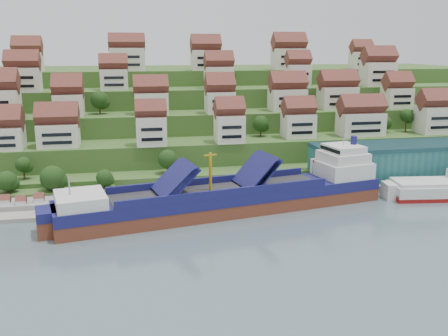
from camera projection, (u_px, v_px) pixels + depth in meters
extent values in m
plane|color=slate|center=(258.00, 211.00, 125.46)|extent=(300.00, 300.00, 0.00)
cube|color=gray|center=(312.00, 186.00, 143.26)|extent=(180.00, 14.00, 2.20)
cube|color=gray|center=(24.00, 208.00, 125.89)|extent=(45.00, 20.00, 1.00)
cube|color=#2D4C1E|center=(205.00, 141.00, 207.00)|extent=(260.00, 128.00, 4.00)
cube|color=#2D4C1E|center=(203.00, 131.00, 210.95)|extent=(260.00, 118.00, 11.00)
cube|color=#2D4C1E|center=(200.00, 120.00, 217.76)|extent=(260.00, 102.00, 18.00)
cube|color=#2D4C1E|center=(197.00, 110.00, 224.56)|extent=(260.00, 86.00, 25.00)
cube|color=#2D4C1E|center=(194.00, 101.00, 232.44)|extent=(260.00, 68.00, 31.00)
cube|color=silver|center=(5.00, 138.00, 145.43)|extent=(10.11, 8.66, 6.48)
cube|color=silver|center=(59.00, 135.00, 149.23)|extent=(11.85, 8.57, 6.85)
cube|color=silver|center=(151.00, 131.00, 150.65)|extent=(8.94, 7.03, 8.75)
cube|color=silver|center=(229.00, 129.00, 155.67)|extent=(8.69, 7.62, 8.55)
cube|color=silver|center=(298.00, 126.00, 164.46)|extent=(10.04, 7.73, 7.77)
cube|color=silver|center=(360.00, 124.00, 168.33)|extent=(14.82, 8.26, 7.61)
cube|color=silver|center=(435.00, 120.00, 172.95)|extent=(12.15, 8.31, 9.12)
cube|color=silver|center=(69.00, 105.00, 164.03)|extent=(9.40, 8.98, 7.07)
cube|color=silver|center=(151.00, 103.00, 168.77)|extent=(11.14, 7.90, 7.12)
cube|color=silver|center=(220.00, 102.00, 170.46)|extent=(9.41, 8.56, 7.33)
cube|color=silver|center=(287.00, 100.00, 178.10)|extent=(12.42, 8.36, 7.57)
cube|color=silver|center=(337.00, 98.00, 182.38)|extent=(13.34, 8.18, 8.04)
cube|color=silver|center=(397.00, 98.00, 186.92)|extent=(9.72, 8.04, 7.29)
cube|color=silver|center=(24.00, 80.00, 171.07)|extent=(10.99, 7.86, 8.28)
cube|color=silver|center=(114.00, 80.00, 179.80)|extent=(9.72, 7.30, 7.40)
cube|color=silver|center=(219.00, 78.00, 187.09)|extent=(10.26, 7.79, 7.99)
cube|color=silver|center=(298.00, 76.00, 189.63)|extent=(8.76, 7.14, 8.67)
cube|color=silver|center=(378.00, 74.00, 197.59)|extent=(12.40, 8.47, 9.29)
cube|color=silver|center=(28.00, 62.00, 189.33)|extent=(10.34, 8.03, 7.21)
cube|color=silver|center=(127.00, 59.00, 196.46)|extent=(13.51, 7.51, 8.82)
cube|color=silver|center=(206.00, 60.00, 201.04)|extent=(11.43, 8.15, 8.00)
cube|color=silver|center=(289.00, 59.00, 208.96)|extent=(13.30, 8.73, 8.57)
cube|color=silver|center=(361.00, 60.00, 218.62)|extent=(8.89, 7.05, 7.12)
ellipsoid|color=#1F4115|center=(23.00, 164.00, 138.83)|extent=(4.33, 4.33, 4.33)
ellipsoid|color=#1F4115|center=(168.00, 159.00, 144.75)|extent=(5.56, 5.56, 5.56)
ellipsoid|color=#1F4115|center=(385.00, 122.00, 173.88)|extent=(4.42, 4.42, 4.42)
ellipsoid|color=#1F4115|center=(407.00, 115.00, 174.87)|extent=(4.57, 4.57, 4.57)
ellipsoid|color=#1F4115|center=(261.00, 124.00, 165.81)|extent=(5.22, 5.22, 5.22)
ellipsoid|color=#1F4115|center=(324.00, 95.00, 184.80)|extent=(5.22, 5.22, 5.22)
ellipsoid|color=#1F4115|center=(58.00, 104.00, 166.93)|extent=(5.07, 5.07, 5.07)
ellipsoid|color=#1F4115|center=(99.00, 100.00, 167.83)|extent=(5.94, 5.94, 5.94)
ellipsoid|color=#1F4115|center=(227.00, 73.00, 189.39)|extent=(6.59, 6.59, 6.59)
ellipsoid|color=#1F4115|center=(294.00, 74.00, 197.33)|extent=(5.64, 5.64, 5.64)
ellipsoid|color=#1F4115|center=(300.00, 76.00, 195.97)|extent=(4.28, 4.28, 4.28)
ellipsoid|color=#1F4115|center=(7.00, 181.00, 130.36)|extent=(5.27, 5.27, 5.27)
ellipsoid|color=#1F4115|center=(53.00, 178.00, 132.44)|extent=(6.60, 6.60, 6.60)
ellipsoid|color=#1F4115|center=(104.00, 178.00, 135.11)|extent=(4.49, 4.49, 4.49)
cube|color=#225E5E|center=(411.00, 160.00, 149.74)|extent=(60.00, 15.00, 10.00)
cylinder|color=gray|center=(312.00, 174.00, 136.92)|extent=(0.16, 0.16, 8.00)
cube|color=maroon|center=(315.00, 161.00, 136.18)|extent=(1.20, 0.05, 0.80)
cube|color=white|center=(6.00, 203.00, 124.29)|extent=(2.40, 2.20, 2.20)
cube|color=white|center=(22.00, 204.00, 123.61)|extent=(2.40, 2.20, 2.20)
cube|color=white|center=(39.00, 202.00, 125.79)|extent=(2.40, 2.20, 2.20)
cube|color=brown|center=(227.00, 208.00, 124.36)|extent=(83.61, 28.10, 5.30)
cube|color=navy|center=(227.00, 194.00, 123.52)|extent=(83.63, 28.22, 2.76)
cube|color=silver|center=(80.00, 200.00, 110.15)|extent=(12.69, 13.87, 2.76)
cube|color=#262628|center=(219.00, 190.00, 122.42)|extent=(54.10, 20.62, 0.32)
cube|color=navy|center=(173.00, 180.00, 117.33)|extent=(10.01, 12.99, 7.33)
cube|color=navy|center=(254.00, 172.00, 125.05)|extent=(9.62, 12.92, 7.75)
cylinder|color=gold|center=(210.00, 172.00, 120.55)|extent=(0.87, 0.87, 9.54)
cube|color=silver|center=(342.00, 169.00, 135.08)|extent=(14.77, 14.27, 4.24)
cube|color=silver|center=(343.00, 157.00, 134.29)|extent=(12.45, 12.62, 2.65)
cube|color=silver|center=(343.00, 149.00, 133.76)|extent=(10.13, 10.97, 1.91)
cylinder|color=navy|center=(354.00, 140.00, 134.45)|extent=(1.99, 1.99, 2.33)
cube|color=maroon|center=(440.00, 195.00, 136.40)|extent=(28.09, 13.19, 2.35)
cube|color=silver|center=(441.00, 189.00, 135.94)|extent=(28.11, 13.29, 2.89)
cube|color=silver|center=(441.00, 182.00, 135.51)|extent=(26.63, 12.04, 1.08)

